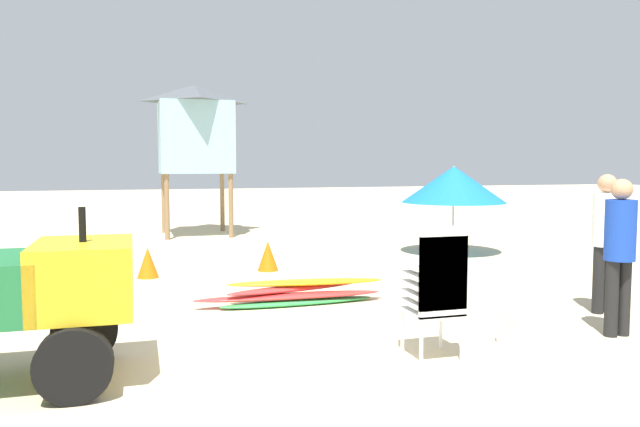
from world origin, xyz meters
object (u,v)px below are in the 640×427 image
lifeguard_near_center (605,233)px  cooler_box (530,328)px  traffic_cone_far (268,256)px  lifeguard_tower (195,129)px  beach_umbrella_left (454,184)px  traffic_cone_near (148,263)px  surfboard_pile (296,293)px  stacked_plastic_chairs (437,283)px  lifeguard_near_right (620,246)px

lifeguard_near_center → cooler_box: bearing=-151.2°
lifeguard_near_center → traffic_cone_far: 5.47m
lifeguard_tower → beach_umbrella_left: size_ratio=1.81×
lifeguard_tower → traffic_cone_near: lifeguard_tower is taller
surfboard_pile → lifeguard_near_center: lifeguard_near_center is taller
stacked_plastic_chairs → surfboard_pile: (-0.68, 2.67, -0.59)m
surfboard_pile → traffic_cone_far: size_ratio=4.96×
lifeguard_tower → beach_umbrella_left: lifeguard_tower is taller
beach_umbrella_left → cooler_box: (-2.45, -6.08, -1.25)m
traffic_cone_near → traffic_cone_far: (2.02, 0.10, 0.01)m
lifeguard_near_right → traffic_cone_near: bearing=133.5°
lifeguard_near_center → traffic_cone_near: bearing=142.5°
lifeguard_near_center → surfboard_pile: bearing=156.1°
surfboard_pile → lifeguard_near_center: (3.55, -1.57, 0.84)m
beach_umbrella_left → traffic_cone_near: (-6.10, -0.99, -1.19)m
beach_umbrella_left → traffic_cone_far: size_ratio=4.12×
stacked_plastic_chairs → beach_umbrella_left: size_ratio=0.60×
lifeguard_near_right → traffic_cone_near: (-4.79, 5.04, -0.73)m
traffic_cone_far → cooler_box: size_ratio=0.95×
stacked_plastic_chairs → cooler_box: 1.28m
stacked_plastic_chairs → traffic_cone_far: (-0.50, 5.34, -0.49)m
stacked_plastic_chairs → beach_umbrella_left: bearing=60.1°
stacked_plastic_chairs → lifeguard_near_center: (2.88, 1.10, 0.26)m
lifeguard_tower → beach_umbrella_left: (4.73, -4.91, -1.31)m
traffic_cone_near → cooler_box: 6.27m
lifeguard_near_right → cooler_box: bearing=-177.6°
traffic_cone_near → cooler_box: (3.66, -5.09, -0.07)m
beach_umbrella_left → traffic_cone_near: 6.30m
lifeguard_tower → cooler_box: bearing=-78.2°
lifeguard_near_center → beach_umbrella_left: size_ratio=0.81×
stacked_plastic_chairs → lifeguard_near_right: lifeguard_near_right is taller
surfboard_pile → beach_umbrella_left: size_ratio=1.20×
traffic_cone_far → cooler_box: bearing=-72.5°
traffic_cone_far → surfboard_pile: bearing=-93.9°
traffic_cone_far → lifeguard_tower: bearing=96.4°
traffic_cone_near → lifeguard_near_center: bearing=-37.5°
lifeguard_tower → traffic_cone_near: 6.56m
surfboard_pile → lifeguard_tower: 8.87m
surfboard_pile → lifeguard_tower: (-0.47, 8.47, 2.59)m
surfboard_pile → beach_umbrella_left: beach_umbrella_left is taller
lifeguard_near_right → beach_umbrella_left: (1.32, 6.04, 0.45)m
stacked_plastic_chairs → traffic_cone_near: (-2.52, 5.23, -0.50)m
surfboard_pile → beach_umbrella_left: bearing=39.9°
traffic_cone_near → traffic_cone_far: traffic_cone_far is taller
stacked_plastic_chairs → lifeguard_near_center: bearing=20.9°
stacked_plastic_chairs → surfboard_pile: 2.82m
surfboard_pile → cooler_box: (1.82, -2.53, 0.03)m
lifeguard_tower → cooler_box: 11.52m
stacked_plastic_chairs → lifeguard_near_center: lifeguard_near_center is taller
traffic_cone_near → surfboard_pile: bearing=-54.3°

